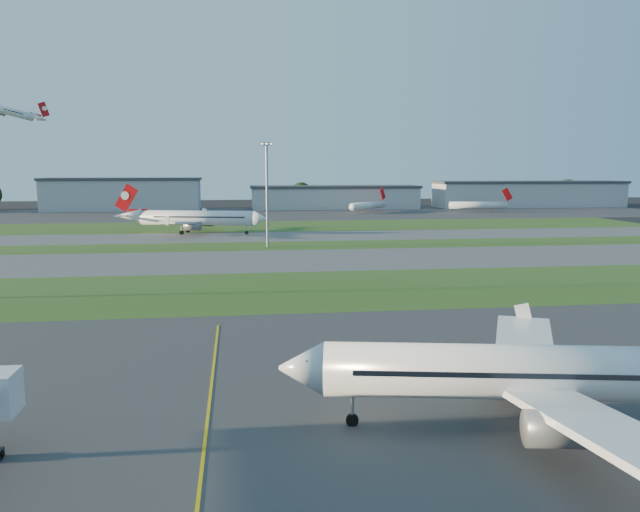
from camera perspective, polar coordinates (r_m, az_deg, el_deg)
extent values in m
plane|color=black|center=(50.95, -16.08, -14.70)|extent=(700.00, 700.00, 0.00)
cube|color=#333335|center=(50.95, -16.08, -14.69)|extent=(300.00, 70.00, 0.01)
cube|color=#2F4D19|center=(100.68, -11.79, -3.28)|extent=(300.00, 34.00, 0.01)
cube|color=#515154|center=(133.14, -10.78, -0.52)|extent=(300.00, 32.00, 0.01)
cube|color=#2F4D19|center=(157.89, -10.29, 0.81)|extent=(300.00, 18.00, 0.01)
cube|color=#515154|center=(179.72, -9.97, 1.68)|extent=(300.00, 26.00, 0.01)
cube|color=#2F4D19|center=(212.53, -9.62, 2.64)|extent=(300.00, 40.00, 0.01)
cube|color=#333335|center=(272.30, -9.19, 3.80)|extent=(400.00, 80.00, 0.01)
cube|color=gold|center=(50.45, -10.27, -14.74)|extent=(0.25, 60.00, 0.02)
cylinder|color=white|center=(49.49, 19.57, -10.00)|extent=(32.27, 9.97, 4.06)
cube|color=white|center=(42.40, 24.30, -14.08)|extent=(5.72, 16.28, 1.65)
cube|color=white|center=(57.80, 18.18, -7.90)|extent=(11.08, 16.58, 1.65)
cylinder|color=slate|center=(44.36, 21.09, -14.55)|extent=(4.87, 3.25, 2.46)
cylinder|color=slate|center=(55.56, 17.13, -9.76)|extent=(4.87, 3.25, 2.46)
cylinder|color=white|center=(190.07, -11.14, 3.44)|extent=(34.50, 12.33, 4.36)
cube|color=#B50B0D|center=(197.24, -17.28, 5.10)|extent=(7.33, 2.14, 8.69)
cube|color=white|center=(199.21, -10.68, 3.49)|extent=(5.29, 17.25, 1.77)
cube|color=white|center=(181.75, -12.33, 3.03)|extent=(12.55, 17.65, 1.77)
cylinder|color=slate|center=(196.41, -10.40, 3.07)|extent=(5.31, 3.70, 2.64)
cylinder|color=slate|center=(183.72, -11.56, 2.70)|extent=(5.31, 3.70, 2.64)
cube|color=#B50B0D|center=(265.59, -24.11, 12.98)|extent=(5.09, 0.82, 5.94)
cube|color=white|center=(274.04, -26.79, 11.73)|extent=(5.09, 12.13, 1.21)
cylinder|color=slate|center=(272.55, -27.10, 11.55)|extent=(3.47, 2.15, 1.80)
cylinder|color=white|center=(278.34, 4.39, 4.63)|extent=(20.12, 21.15, 3.20)
cube|color=#B50B0D|center=(289.30, 5.74, 5.69)|extent=(3.76, 3.98, 6.16)
cylinder|color=white|center=(288.45, 14.26, 4.53)|extent=(26.18, 5.53, 3.20)
cube|color=#B50B0D|center=(292.22, 16.75, 5.42)|extent=(5.18, 0.76, 6.16)
cylinder|color=gray|center=(154.84, -4.86, 5.41)|extent=(0.60, 0.60, 25.00)
cube|color=gray|center=(154.80, -4.92, 10.19)|extent=(3.20, 0.50, 0.80)
cube|color=#FFF2CC|center=(154.80, -4.92, 10.19)|extent=(2.80, 0.70, 0.35)
cube|color=#96989D|center=(306.31, -17.55, 5.30)|extent=(70.00, 22.00, 14.00)
cube|color=#383A3F|center=(306.09, -17.61, 6.72)|extent=(71.40, 23.00, 1.20)
cube|color=#96989D|center=(305.56, 1.34, 5.29)|extent=(80.00, 22.00, 10.00)
cube|color=#383A3F|center=(305.34, 1.35, 6.34)|extent=(81.60, 23.00, 1.20)
cube|color=#96989D|center=(335.89, 18.52, 5.29)|extent=(95.00, 22.00, 12.00)
cube|color=#383A3F|center=(335.69, 18.57, 6.42)|extent=(96.90, 23.00, 1.20)
cylinder|color=black|center=(314.21, -12.66, 4.59)|extent=(1.00, 1.00, 3.60)
sphere|color=black|center=(314.01, -12.69, 5.32)|extent=(9.90, 9.90, 9.90)
cylinder|color=black|center=(317.64, -1.73, 4.86)|extent=(1.00, 1.00, 4.20)
sphere|color=black|center=(317.42, -1.74, 5.72)|extent=(11.55, 11.55, 11.55)
cylinder|color=black|center=(331.87, 11.34, 4.81)|extent=(1.00, 1.00, 3.80)
sphere|color=black|center=(331.67, 11.36, 5.55)|extent=(10.45, 10.45, 10.45)
cylinder|color=black|center=(364.12, 21.65, 4.74)|extent=(1.00, 1.00, 4.60)
sphere|color=black|center=(363.92, 21.69, 5.55)|extent=(12.65, 12.65, 12.65)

